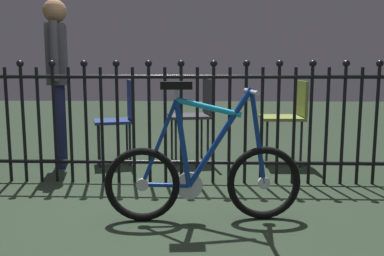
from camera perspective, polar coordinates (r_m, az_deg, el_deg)
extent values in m
plane|color=#222F21|center=(3.00, -1.87, -11.01)|extent=(20.00, 20.00, 0.00)
cylinder|color=black|center=(3.92, -24.21, 0.36)|extent=(0.03, 0.03, 1.00)
cylinder|color=black|center=(3.86, -22.37, 0.36)|extent=(0.03, 0.03, 1.00)
sphere|color=black|center=(3.83, -22.80, 8.26)|extent=(0.06, 0.06, 0.06)
cylinder|color=black|center=(3.81, -20.48, 0.36)|extent=(0.03, 0.03, 1.00)
cylinder|color=black|center=(3.76, -18.54, 0.35)|extent=(0.03, 0.03, 1.00)
sphere|color=black|center=(3.73, -18.91, 8.47)|extent=(0.06, 0.06, 0.06)
cylinder|color=black|center=(3.71, -16.54, 0.34)|extent=(0.03, 0.03, 1.00)
cylinder|color=black|center=(3.67, -14.50, 0.34)|extent=(0.03, 0.03, 1.00)
sphere|color=black|center=(3.64, -14.80, 8.66)|extent=(0.06, 0.06, 0.06)
cylinder|color=black|center=(3.64, -12.41, 0.33)|extent=(0.03, 0.03, 1.00)
cylinder|color=black|center=(3.60, -10.29, 0.32)|extent=(0.03, 0.03, 1.00)
sphere|color=black|center=(3.57, -10.51, 8.81)|extent=(0.06, 0.06, 0.06)
cylinder|color=black|center=(3.58, -8.13, 0.32)|extent=(0.03, 0.03, 1.00)
cylinder|color=black|center=(3.56, -5.94, 0.31)|extent=(0.03, 0.03, 1.00)
sphere|color=black|center=(3.52, -6.07, 8.91)|extent=(0.06, 0.06, 0.06)
cylinder|color=black|center=(3.54, -3.73, 0.30)|extent=(0.03, 0.03, 1.00)
cylinder|color=black|center=(3.53, -1.50, 0.29)|extent=(0.03, 0.03, 1.00)
sphere|color=black|center=(3.50, -1.54, 8.96)|extent=(0.06, 0.06, 0.06)
cylinder|color=black|center=(3.52, 0.74, 0.28)|extent=(0.03, 0.03, 1.00)
cylinder|color=black|center=(3.52, 2.98, 0.27)|extent=(0.03, 0.03, 1.00)
sphere|color=black|center=(3.49, 3.04, 8.95)|extent=(0.06, 0.06, 0.06)
cylinder|color=black|center=(3.53, 5.22, 0.26)|extent=(0.03, 0.03, 1.00)
cylinder|color=black|center=(3.54, 7.44, 0.25)|extent=(0.03, 0.03, 1.00)
sphere|color=black|center=(3.51, 7.61, 8.89)|extent=(0.06, 0.06, 0.06)
cylinder|color=black|center=(3.56, 9.66, 0.24)|extent=(0.03, 0.03, 1.00)
cylinder|color=black|center=(3.58, 11.84, 0.22)|extent=(0.03, 0.03, 1.00)
sphere|color=black|center=(3.55, 12.10, 8.77)|extent=(0.06, 0.06, 0.06)
cylinder|color=black|center=(3.60, 14.00, 0.21)|extent=(0.03, 0.03, 1.00)
cylinder|color=black|center=(3.64, 16.13, 0.20)|extent=(0.03, 0.03, 1.00)
sphere|color=black|center=(3.60, 16.46, 8.60)|extent=(0.06, 0.06, 0.06)
cylinder|color=black|center=(3.67, 18.21, 0.19)|extent=(0.03, 0.03, 1.00)
cylinder|color=black|center=(3.71, 20.26, 0.18)|extent=(0.03, 0.03, 1.00)
sphere|color=black|center=(3.68, 20.66, 8.40)|extent=(0.06, 0.06, 0.06)
cylinder|color=black|center=(3.76, 22.25, 0.17)|extent=(0.03, 0.03, 1.00)
cylinder|color=black|center=(3.81, 24.19, 0.15)|extent=(0.03, 0.03, 1.00)
sphere|color=black|center=(3.78, 24.67, 8.16)|extent=(0.06, 0.06, 0.06)
cylinder|color=black|center=(3.59, -1.19, -4.79)|extent=(3.90, 0.03, 0.03)
cylinder|color=black|center=(3.50, -1.23, 7.14)|extent=(3.90, 0.03, 0.03)
torus|color=black|center=(2.70, -6.91, -7.81)|extent=(0.49, 0.09, 0.49)
cylinder|color=silver|center=(2.70, -6.91, -7.81)|extent=(0.08, 0.04, 0.08)
torus|color=black|center=(2.76, 9.96, -7.53)|extent=(0.49, 0.09, 0.49)
cylinder|color=silver|center=(2.76, 9.96, -7.53)|extent=(0.08, 0.04, 0.08)
cylinder|color=navy|center=(2.64, 3.88, -1.35)|extent=(0.43, 0.07, 0.65)
cylinder|color=#19A5D8|center=(2.61, 2.36, 2.88)|extent=(0.42, 0.07, 0.13)
cylinder|color=navy|center=(2.63, -1.30, -2.15)|extent=(0.12, 0.05, 0.57)
cylinder|color=navy|center=(2.69, -3.67, -7.93)|extent=(0.30, 0.05, 0.04)
cylinder|color=navy|center=(2.63, -4.59, -2.04)|extent=(0.25, 0.05, 0.56)
cylinder|color=navy|center=(2.68, 9.12, -1.17)|extent=(0.13, 0.04, 0.62)
cylinder|color=silver|center=(2.64, 8.25, 5.26)|extent=(0.03, 0.03, 0.02)
cylinder|color=silver|center=(2.64, 8.25, 5.04)|extent=(0.06, 0.40, 0.03)
cylinder|color=silver|center=(2.59, -2.20, 4.73)|extent=(0.03, 0.03, 0.07)
cube|color=black|center=(2.59, -2.21, 5.95)|extent=(0.21, 0.11, 0.05)
cylinder|color=silver|center=(2.70, -0.42, -8.03)|extent=(0.18, 0.03, 0.18)
cylinder|color=black|center=(4.21, -2.27, -2.06)|extent=(0.02, 0.02, 0.48)
cylinder|color=black|center=(4.53, -2.83, -1.32)|extent=(0.02, 0.02, 0.48)
cylinder|color=black|center=(4.26, 2.22, -1.93)|extent=(0.02, 0.02, 0.48)
cylinder|color=black|center=(4.59, 1.34, -1.21)|extent=(0.02, 0.02, 0.48)
cube|color=#2D2D33|center=(4.36, -0.39, 1.67)|extent=(0.50, 0.50, 0.03)
cube|color=#2D2D33|center=(4.38, 2.19, 4.45)|extent=(0.11, 0.40, 0.37)
cylinder|color=black|center=(4.20, 10.36, -2.25)|extent=(0.02, 0.02, 0.47)
cylinder|color=black|center=(4.53, 9.71, -1.47)|extent=(0.02, 0.02, 0.47)
cylinder|color=black|center=(4.26, 14.93, -2.23)|extent=(0.02, 0.02, 0.47)
cylinder|color=black|center=(4.59, 13.95, -1.47)|extent=(0.02, 0.02, 0.47)
cube|color=olive|center=(4.36, 12.34, 1.40)|extent=(0.43, 0.43, 0.03)
cube|color=olive|center=(4.38, 15.04, 4.02)|extent=(0.03, 0.41, 0.36)
cylinder|color=black|center=(4.23, -12.76, -2.51)|extent=(0.02, 0.02, 0.43)
cylinder|color=black|center=(4.53, -12.90, -1.81)|extent=(0.02, 0.02, 0.43)
cylinder|color=black|center=(4.25, -8.62, -2.35)|extent=(0.02, 0.02, 0.43)
cylinder|color=black|center=(4.55, -9.03, -1.67)|extent=(0.02, 0.02, 0.43)
cube|color=navy|center=(4.35, -10.91, 0.93)|extent=(0.48, 0.48, 0.03)
cube|color=navy|center=(4.35, -8.59, 4.02)|extent=(0.13, 0.36, 0.40)
cylinder|color=#191E3F|center=(4.27, -17.99, 0.11)|extent=(0.11, 0.11, 0.83)
cylinder|color=#191E3F|center=(4.43, -17.77, 0.40)|extent=(0.11, 0.11, 0.83)
cube|color=#3F3F47|center=(4.32, -18.30, 9.65)|extent=(0.25, 0.33, 0.59)
cylinder|color=#3F3F47|center=(4.12, -18.63, 10.14)|extent=(0.08, 0.08, 0.56)
cylinder|color=#3F3F47|center=(4.52, -18.03, 9.95)|extent=(0.08, 0.08, 0.56)
sphere|color=#8C6647|center=(4.35, -18.55, 15.16)|extent=(0.23, 0.23, 0.23)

